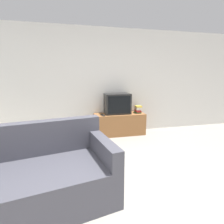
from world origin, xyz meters
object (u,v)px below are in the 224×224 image
at_px(tv_stand, 120,124).
at_px(television, 117,104).
at_px(couch, 30,181).
at_px(book_stack, 138,109).
at_px(remote_on_stand, 103,115).

height_order(tv_stand, television, television).
xyz_separation_m(television, couch, (-1.61, -2.20, -0.48)).
bearing_deg(book_stack, couch, -134.71).
xyz_separation_m(couch, remote_on_stand, (1.21, 2.06, 0.24)).
xyz_separation_m(television, remote_on_stand, (-0.40, -0.15, -0.24)).
distance_m(tv_stand, couch, 2.72).
height_order(television, couch, television).
xyz_separation_m(television, book_stack, (0.53, -0.04, -0.16)).
height_order(couch, book_stack, couch).
bearing_deg(couch, book_stack, 34.44).
distance_m(television, couch, 2.77).
relative_size(book_stack, remote_on_stand, 1.15).
bearing_deg(couch, tv_stand, 41.73).
distance_m(couch, book_stack, 3.06).
bearing_deg(remote_on_stand, book_stack, 6.34).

